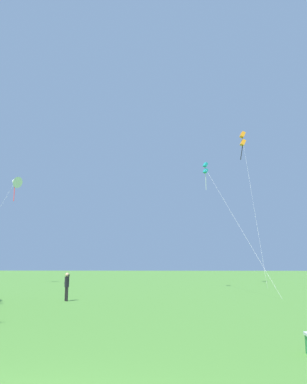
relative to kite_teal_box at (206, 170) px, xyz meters
name	(u,v)px	position (x,y,z in m)	size (l,w,h in m)	color
kite_teal_box	(206,170)	(0.00, 0.00, 0.00)	(3.93, 10.71, 10.75)	teal
kite_orange_box	(243,140)	(4.48, 9.04, 5.54)	(0.94, 7.31, 16.50)	orange
kite_white_distant	(15,182)	(-21.12, 8.83, 1.27)	(3.75, 6.59, 12.08)	white
person_child_small	(67,284)	(-8.16, -12.42, -9.13)	(0.40, 0.38, 1.49)	black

